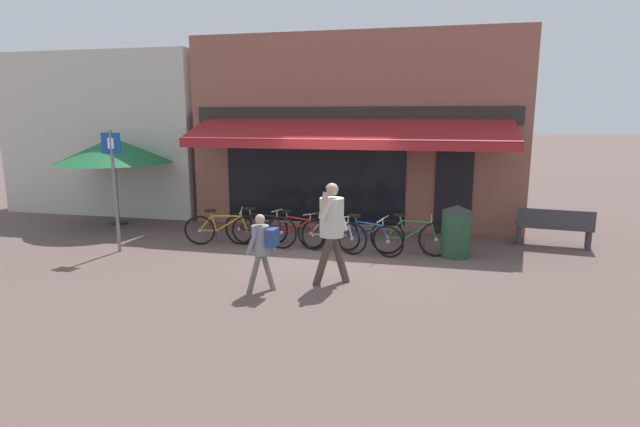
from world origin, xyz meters
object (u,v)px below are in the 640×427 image
(bicycle_silver, at_px, (331,235))
(litter_bin, at_px, (456,231))
(bicycle_orange, at_px, (223,229))
(cafe_parasol, at_px, (113,150))
(pedestrian_adult, at_px, (332,223))
(park_bench, at_px, (554,226))
(bicycle_black, at_px, (260,229))
(bicycle_red, at_px, (294,231))
(bicycle_blue, at_px, (366,237))
(parking_sign, at_px, (114,179))
(pedestrian_child, at_px, (262,244))
(bicycle_green, at_px, (411,237))

(bicycle_silver, height_order, litter_bin, litter_bin)
(bicycle_orange, bearing_deg, cafe_parasol, 143.73)
(pedestrian_adult, relative_size, park_bench, 1.10)
(bicycle_black, distance_m, cafe_parasol, 5.02)
(bicycle_red, bearing_deg, bicycle_blue, 11.41)
(bicycle_black, bearing_deg, bicycle_blue, 4.46)
(parking_sign, bearing_deg, park_bench, 15.43)
(bicycle_silver, distance_m, pedestrian_adult, 2.22)
(bicycle_orange, height_order, bicycle_blue, bicycle_blue)
(bicycle_blue, bearing_deg, parking_sign, -149.58)
(bicycle_orange, relative_size, cafe_parasol, 0.58)
(pedestrian_adult, xyz_separation_m, cafe_parasol, (-6.64, 3.48, 0.92))
(bicycle_red, xyz_separation_m, pedestrian_adult, (1.33, -2.30, 0.73))
(bicycle_silver, bearing_deg, bicycle_red, -179.02)
(pedestrian_adult, height_order, cafe_parasol, cafe_parasol)
(bicycle_red, distance_m, bicycle_blue, 1.70)
(bicycle_orange, xyz_separation_m, pedestrian_child, (1.89, -2.67, 0.44))
(bicycle_black, height_order, litter_bin, litter_bin)
(bicycle_green, relative_size, pedestrian_adult, 0.97)
(pedestrian_adult, relative_size, parking_sign, 0.69)
(pedestrian_adult, distance_m, park_bench, 5.68)
(bicycle_orange, relative_size, park_bench, 1.06)
(bicycle_blue, height_order, parking_sign, parking_sign)
(parking_sign, xyz_separation_m, cafe_parasol, (-1.71, 2.46, 0.41))
(bicycle_red, relative_size, parking_sign, 0.62)
(bicycle_red, distance_m, pedestrian_child, 2.98)
(bicycle_red, height_order, cafe_parasol, cafe_parasol)
(bicycle_blue, height_order, park_bench, park_bench)
(bicycle_orange, distance_m, bicycle_silver, 2.51)
(bicycle_orange, distance_m, bicycle_red, 1.63)
(pedestrian_adult, distance_m, cafe_parasol, 7.55)
(pedestrian_adult, relative_size, litter_bin, 1.64)
(pedestrian_child, bearing_deg, litter_bin, -133.57)
(bicycle_orange, height_order, litter_bin, litter_bin)
(bicycle_blue, relative_size, pedestrian_child, 1.24)
(litter_bin, bearing_deg, pedestrian_adult, -134.31)
(cafe_parasol, bearing_deg, bicycle_black, -16.66)
(litter_bin, xyz_separation_m, parking_sign, (-7.12, -1.22, 1.04))
(bicycle_silver, height_order, cafe_parasol, cafe_parasol)
(park_bench, bearing_deg, pedestrian_adult, -133.97)
(pedestrian_child, bearing_deg, bicycle_red, -79.68)
(bicycle_red, height_order, park_bench, park_bench)
(bicycle_green, bearing_deg, bicycle_black, 179.47)
(bicycle_blue, bearing_deg, bicycle_orange, -160.91)
(bicycle_silver, xyz_separation_m, bicycle_blue, (0.78, -0.07, 0.00))
(bicycle_silver, xyz_separation_m, parking_sign, (-4.49, -1.04, 1.22))
(litter_bin, bearing_deg, cafe_parasol, 172.01)
(litter_bin, height_order, cafe_parasol, cafe_parasol)
(bicycle_orange, xyz_separation_m, parking_sign, (-1.99, -1.02, 1.22))
(cafe_parasol, bearing_deg, bicycle_blue, -12.03)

